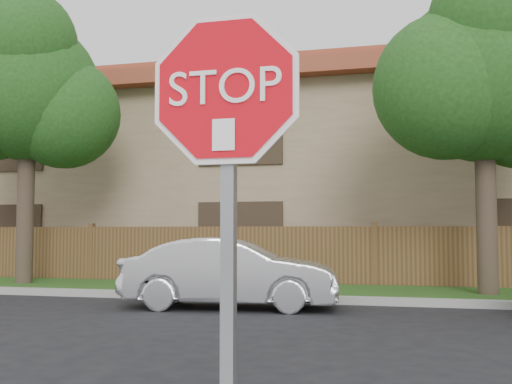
# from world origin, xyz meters

# --- Properties ---
(far_curb) EXTENTS (70.00, 0.30, 0.15)m
(far_curb) POSITION_xyz_m (0.00, 8.15, 0.07)
(far_curb) COLOR gray
(far_curb) RESTS_ON ground
(grass_strip) EXTENTS (70.00, 3.00, 0.12)m
(grass_strip) POSITION_xyz_m (0.00, 9.80, 0.06)
(grass_strip) COLOR #1E4714
(grass_strip) RESTS_ON ground
(fence) EXTENTS (70.00, 0.12, 1.60)m
(fence) POSITION_xyz_m (0.00, 11.40, 0.80)
(fence) COLOR #4F321C
(fence) RESTS_ON ground
(apartment_building) EXTENTS (35.20, 9.20, 7.20)m
(apartment_building) POSITION_xyz_m (0.00, 17.00, 3.53)
(apartment_building) COLOR #8A7655
(apartment_building) RESTS_ON ground
(tree_left) EXTENTS (4.80, 3.90, 7.78)m
(tree_left) POSITION_xyz_m (-8.98, 9.57, 5.22)
(tree_left) COLOR #382B21
(tree_left) RESTS_ON ground
(tree_mid) EXTENTS (4.80, 3.90, 7.35)m
(tree_mid) POSITION_xyz_m (2.52, 9.57, 4.87)
(tree_mid) COLOR #382B21
(tree_mid) RESTS_ON ground
(stop_sign) EXTENTS (1.01, 0.13, 2.55)m
(stop_sign) POSITION_xyz_m (-0.02, -1.48, 1.83)
(stop_sign) COLOR gray
(stop_sign) RESTS_ON sidewalk_near
(sedan_left) EXTENTS (4.23, 1.86, 1.35)m
(sedan_left) POSITION_xyz_m (-2.48, 6.91, 0.67)
(sedan_left) COLOR silver
(sedan_left) RESTS_ON ground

